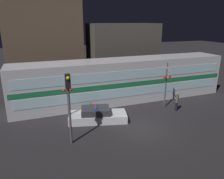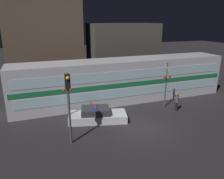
# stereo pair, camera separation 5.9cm
# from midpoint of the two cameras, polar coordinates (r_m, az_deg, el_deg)

# --- Properties ---
(ground_plane) EXTENTS (120.00, 120.00, 0.00)m
(ground_plane) POSITION_cam_midpoint_polar(r_m,az_deg,el_deg) (16.69, 7.88, -10.03)
(ground_plane) COLOR #262326
(train) EXTENTS (21.23, 3.17, 4.14)m
(train) POSITION_cam_midpoint_polar(r_m,az_deg,el_deg) (21.63, 3.12, 2.45)
(train) COLOR silver
(train) RESTS_ON ground_plane
(police_car) EXTENTS (4.85, 2.89, 1.25)m
(police_car) POSITION_cam_midpoint_polar(r_m,az_deg,el_deg) (17.57, -3.81, -6.78)
(police_car) COLOR silver
(police_car) RESTS_ON ground_plane
(pedestrian) EXTENTS (0.28, 0.28, 1.66)m
(pedestrian) POSITION_cam_midpoint_polar(r_m,az_deg,el_deg) (20.13, 16.66, -3.07)
(pedestrian) COLOR black
(pedestrian) RESTS_ON ground_plane
(crossing_signal_near) EXTENTS (0.77, 0.31, 4.19)m
(crossing_signal_near) POSITION_cam_midpoint_polar(r_m,az_deg,el_deg) (20.15, 14.09, 1.83)
(crossing_signal_near) COLOR #4C4C51
(crossing_signal_near) RESTS_ON ground_plane
(crossing_signal_far) EXTENTS (0.77, 0.31, 3.86)m
(crossing_signal_far) POSITION_cam_midpoint_polar(r_m,az_deg,el_deg) (16.94, -11.40, -1.56)
(crossing_signal_far) COLOR #4C4C51
(crossing_signal_far) RESTS_ON ground_plane
(traffic_light_corner) EXTENTS (0.30, 0.46, 4.65)m
(traffic_light_corner) POSITION_cam_midpoint_polar(r_m,az_deg,el_deg) (13.63, -11.18, -1.92)
(traffic_light_corner) COLOR #4C4C51
(traffic_light_corner) RESTS_ON ground_plane
(building_left) EXTENTS (8.36, 5.44, 10.94)m
(building_left) POSITION_cam_midpoint_polar(r_m,az_deg,el_deg) (27.51, -17.31, 12.11)
(building_left) COLOR brown
(building_left) RESTS_ON ground_plane
(building_center) EXTENTS (8.57, 4.03, 7.40)m
(building_center) POSITION_cam_midpoint_polar(r_m,az_deg,el_deg) (28.15, 2.99, 9.33)
(building_center) COLOR #47423D
(building_center) RESTS_ON ground_plane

